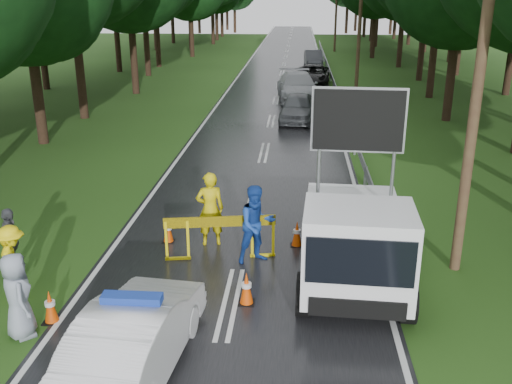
# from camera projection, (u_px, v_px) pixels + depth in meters

# --- Properties ---
(ground) EXTENTS (160.00, 160.00, 0.00)m
(ground) POSITION_uv_depth(u_px,v_px,m) (230.00, 303.00, 12.20)
(ground) COLOR #204212
(ground) RESTS_ON ground
(road) EXTENTS (7.00, 140.00, 0.02)m
(road) POSITION_uv_depth(u_px,v_px,m) (279.00, 85.00, 40.40)
(road) COLOR black
(road) RESTS_ON ground
(guardrail) EXTENTS (0.12, 60.06, 0.70)m
(guardrail) POSITION_uv_depth(u_px,v_px,m) (332.00, 78.00, 39.65)
(guardrail) COLOR gray
(guardrail) RESTS_ON ground
(utility_pole_near) EXTENTS (1.40, 0.24, 10.00)m
(utility_pole_near) POSITION_uv_depth(u_px,v_px,m) (482.00, 53.00, 12.03)
(utility_pole_near) COLOR #452C20
(utility_pole_near) RESTS_ON ground
(utility_pole_mid) EXTENTS (1.40, 0.24, 10.00)m
(utility_pole_mid) POSITION_uv_depth(u_px,v_px,m) (361.00, 11.00, 36.47)
(utility_pole_mid) COLOR #452C20
(utility_pole_mid) RESTS_ON ground
(utility_pole_far) EXTENTS (1.40, 0.24, 10.00)m
(utility_pole_far) POSITION_uv_depth(u_px,v_px,m) (337.00, 3.00, 60.91)
(utility_pole_far) COLOR #452C20
(utility_pole_far) RESTS_ON ground
(police_sedan) EXTENTS (1.85, 4.25, 1.50)m
(police_sedan) POSITION_uv_depth(u_px,v_px,m) (135.00, 337.00, 9.80)
(police_sedan) COLOR silver
(police_sedan) RESTS_ON ground
(work_truck) EXTENTS (2.61, 5.38, 4.20)m
(work_truck) POSITION_uv_depth(u_px,v_px,m) (355.00, 237.00, 12.67)
(work_truck) COLOR gray
(work_truck) RESTS_ON ground
(barrier) EXTENTS (2.71, 0.50, 1.13)m
(barrier) POSITION_uv_depth(u_px,v_px,m) (220.00, 227.00, 13.93)
(barrier) COLOR yellow
(barrier) RESTS_ON ground
(officer) EXTENTS (0.82, 0.64, 1.99)m
(officer) POSITION_uv_depth(u_px,v_px,m) (210.00, 209.00, 14.68)
(officer) COLOR #DBC50B
(officer) RESTS_ON ground
(civilian) EXTENTS (1.19, 1.10, 1.96)m
(civilian) POSITION_uv_depth(u_px,v_px,m) (257.00, 224.00, 13.76)
(civilian) COLOR #1941A4
(civilian) RESTS_ON ground
(bystander_left) EXTENTS (0.90, 1.19, 1.63)m
(bystander_left) POSITION_uv_depth(u_px,v_px,m) (13.00, 261.00, 12.25)
(bystander_left) COLOR yellow
(bystander_left) RESTS_ON ground
(bystander_mid) EXTENTS (0.74, 1.04, 1.64)m
(bystander_mid) POSITION_uv_depth(u_px,v_px,m) (11.00, 242.00, 13.19)
(bystander_mid) COLOR #45474D
(bystander_mid) RESTS_ON ground
(bystander_right) EXTENTS (0.94, 1.01, 1.73)m
(bystander_right) POSITION_uv_depth(u_px,v_px,m) (17.00, 296.00, 10.77)
(bystander_right) COLOR #8993A4
(bystander_right) RESTS_ON ground
(queue_car_first) EXTENTS (1.98, 4.27, 1.41)m
(queue_car_first) POSITION_uv_depth(u_px,v_px,m) (298.00, 107.00, 28.94)
(queue_car_first) COLOR #383C3F
(queue_car_first) RESTS_ON ground
(queue_car_second) EXTENTS (2.84, 5.84, 1.64)m
(queue_car_second) POSITION_uv_depth(u_px,v_px,m) (298.00, 87.00, 34.54)
(queue_car_second) COLOR #AFB1B8
(queue_car_second) RESTS_ON ground
(queue_car_third) EXTENTS (2.63, 5.13, 1.39)m
(queue_car_third) POSITION_uv_depth(u_px,v_px,m) (313.00, 75.00, 40.15)
(queue_car_third) COLOR black
(queue_car_third) RESTS_ON ground
(queue_car_fourth) EXTENTS (1.68, 4.20, 1.36)m
(queue_car_fourth) POSITION_uv_depth(u_px,v_px,m) (313.00, 58.00, 50.33)
(queue_car_fourth) COLOR #3F4046
(queue_car_fourth) RESTS_ON ground
(cone_near_left) EXTENTS (0.34, 0.34, 0.71)m
(cone_near_left) POSITION_uv_depth(u_px,v_px,m) (50.00, 307.00, 11.39)
(cone_near_left) COLOR black
(cone_near_left) RESTS_ON ground
(cone_center) EXTENTS (0.35, 0.35, 0.74)m
(cone_center) POSITION_uv_depth(u_px,v_px,m) (246.00, 289.00, 12.06)
(cone_center) COLOR black
(cone_center) RESTS_ON ground
(cone_far) EXTENTS (0.33, 0.33, 0.70)m
(cone_far) POSITION_uv_depth(u_px,v_px,m) (297.00, 234.00, 14.81)
(cone_far) COLOR black
(cone_far) RESTS_ON ground
(cone_left_mid) EXTENTS (0.32, 0.32, 0.68)m
(cone_left_mid) POSITION_uv_depth(u_px,v_px,m) (168.00, 231.00, 15.05)
(cone_left_mid) COLOR black
(cone_left_mid) RESTS_ON ground
(cone_right) EXTENTS (0.38, 0.38, 0.80)m
(cone_right) POSITION_uv_depth(u_px,v_px,m) (387.00, 261.00, 13.24)
(cone_right) COLOR black
(cone_right) RESTS_ON ground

